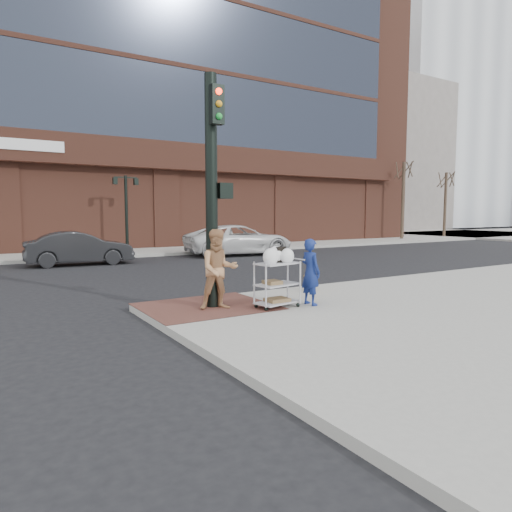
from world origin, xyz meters
TOP-DOWN VIEW (x-y plane):
  - ground at (0.00, 0.00)m, footprint 220.00×220.00m
  - sidewalk_far at (12.50, 32.00)m, footprint 65.00×36.00m
  - brick_curb_ramp at (-0.60, 0.90)m, footprint 2.80×2.40m
  - bank_building at (5.00, 31.00)m, footprint 42.00×26.00m
  - filler_block at (40.00, 38.00)m, footprint 14.00×20.00m
  - bare_tree_a at (24.00, 16.50)m, footprint 1.80×1.80m
  - bare_tree_b at (30.00, 17.00)m, footprint 1.80×1.80m
  - lamp_post at (2.00, 16.00)m, footprint 1.32×0.22m
  - traffic_signal_pole at (-0.48, 0.77)m, footprint 0.61×0.51m
  - woman_blue at (1.48, -0.15)m, footprint 0.39×0.57m
  - pedestrian_tan at (-0.48, 0.51)m, footprint 0.97×0.83m
  - sedan_dark at (-1.14, 12.17)m, footprint 4.42×1.77m
  - minivan_white at (6.89, 12.58)m, footprint 5.94×3.26m
  - utility_cart at (0.68, -0.00)m, footprint 1.05×0.71m
  - fire_hydrant at (2.66, 1.34)m, footprint 0.35×0.25m

SIDE VIEW (x-z plane):
  - ground at x=0.00m, z-range 0.00..0.00m
  - sidewalk_far at x=12.50m, z-range 0.00..0.15m
  - brick_curb_ramp at x=-0.60m, z-range 0.15..0.16m
  - fire_hydrant at x=2.66m, z-range 0.16..0.91m
  - sedan_dark at x=-1.14m, z-range 0.00..1.43m
  - utility_cart at x=0.68m, z-range 0.09..1.42m
  - minivan_white at x=6.89m, z-range 0.00..1.58m
  - woman_blue at x=1.48m, z-range 0.15..1.65m
  - pedestrian_tan at x=-0.48m, z-range 0.15..1.88m
  - lamp_post at x=2.00m, z-range 0.62..4.62m
  - traffic_signal_pole at x=-0.48m, z-range 0.33..5.33m
  - bare_tree_b at x=30.00m, z-range 2.44..9.14m
  - bare_tree_a at x=24.00m, z-range 2.67..9.87m
  - filler_block at x=40.00m, z-range 0.00..18.00m
  - bank_building at x=5.00m, z-range 0.15..28.15m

